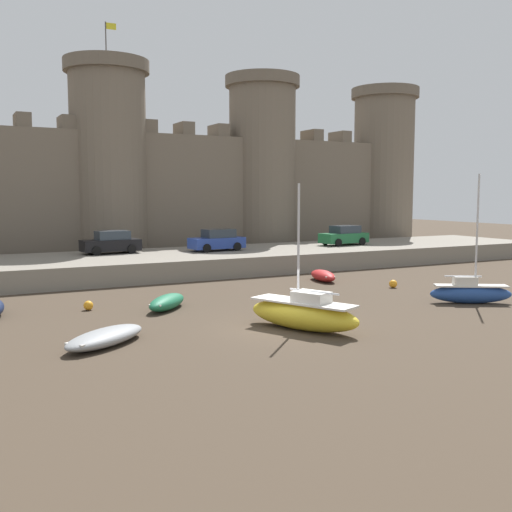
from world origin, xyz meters
The scene contains 13 objects.
ground_plane centered at (0.00, 0.00, 0.00)m, with size 160.00×160.00×0.00m, color #423528.
quay_road centered at (0.00, 19.04, 0.67)m, with size 69.10×10.00×1.34m, color gray.
castle centered at (0.00, 28.14, 7.25)m, with size 63.95×6.85×19.33m.
sailboat_foreground_centre centered at (11.61, 0.40, 0.59)m, with size 4.03×2.92×6.61m.
sailboat_midflat_left centered at (0.81, -0.76, 0.69)m, with size 3.47×5.34×6.03m.
rowboat_midflat_right centered at (-7.08, 0.45, 0.32)m, with size 4.07×3.57×0.61m.
rowboat_near_channel_left centered at (9.30, 10.47, 0.37)m, with size 1.83×3.28×0.70m.
rowboat_foreground_right centered at (-2.77, 6.01, 0.38)m, with size 3.08×3.23×0.72m.
mooring_buoy_near_channel centered at (11.46, 6.19, 0.24)m, with size 0.48×0.48×0.48m, color orange.
mooring_buoy_mid_mud centered at (-6.21, 7.59, 0.23)m, with size 0.46×0.46×0.46m, color orange.
car_quay_west centered at (5.87, 19.53, 2.12)m, with size 4.21×2.10×1.62m.
car_quay_centre_west centered at (-1.70, 21.19, 2.12)m, with size 4.21×2.10×1.62m.
car_quay_centre_east centered at (17.30, 19.30, 2.12)m, with size 4.21×2.10×1.62m.
Camera 1 is at (-12.15, -21.44, 5.61)m, focal length 42.00 mm.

